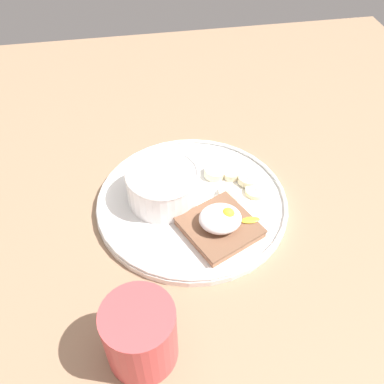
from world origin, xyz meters
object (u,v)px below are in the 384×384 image
(oatmeal_bowl, at_px, (163,185))
(banana_slice_right, at_px, (256,191))
(banana_slice_front, at_px, (229,192))
(coffee_mug, at_px, (140,334))
(toast_slice, at_px, (220,227))
(banana_slice_left, at_px, (248,180))
(banana_slice_inner, at_px, (215,172))
(poached_egg, at_px, (221,218))
(banana_slice_back, at_px, (232,174))

(oatmeal_bowl, height_order, banana_slice_right, oatmeal_bowl)
(banana_slice_front, bearing_deg, coffee_mug, -124.65)
(banana_slice_front, relative_size, banana_slice_right, 1.00)
(toast_slice, distance_m, banana_slice_front, 0.07)
(banana_slice_left, bearing_deg, banana_slice_inner, 152.12)
(banana_slice_right, relative_size, coffee_mug, 0.52)
(banana_slice_inner, height_order, coffee_mug, coffee_mug)
(toast_slice, bearing_deg, poached_egg, -1.21)
(oatmeal_bowl, xyz_separation_m, banana_slice_inner, (0.09, 0.04, -0.02))
(poached_egg, xyz_separation_m, banana_slice_back, (0.04, 0.11, -0.02))
(banana_slice_back, bearing_deg, toast_slice, -112.20)
(toast_slice, distance_m, banana_slice_inner, 0.12)
(banana_slice_front, height_order, banana_slice_left, banana_slice_left)
(poached_egg, bearing_deg, oatmeal_bowl, 132.81)
(toast_slice, relative_size, banana_slice_back, 4.66)
(banana_slice_back, distance_m, coffee_mug, 0.32)
(toast_slice, distance_m, banana_slice_left, 0.11)
(oatmeal_bowl, bearing_deg, poached_egg, -47.19)
(banana_slice_left, bearing_deg, toast_slice, -126.80)
(poached_egg, height_order, banana_slice_inner, poached_egg)
(poached_egg, distance_m, coffee_mug, 0.20)
(banana_slice_left, xyz_separation_m, banana_slice_right, (0.01, -0.02, -0.00))
(banana_slice_back, xyz_separation_m, coffee_mug, (-0.17, -0.26, 0.03))
(oatmeal_bowl, distance_m, banana_slice_front, 0.10)
(banana_slice_right, bearing_deg, oatmeal_bowl, 174.10)
(banana_slice_front, distance_m, banana_slice_left, 0.04)
(banana_slice_front, bearing_deg, banana_slice_right, -6.32)
(banana_slice_left, height_order, banana_slice_right, banana_slice_left)
(banana_slice_left, height_order, banana_slice_inner, banana_slice_inner)
(poached_egg, bearing_deg, banana_slice_front, 67.35)
(toast_slice, bearing_deg, coffee_mug, -128.70)
(banana_slice_back, xyz_separation_m, banana_slice_right, (0.03, -0.04, -0.00))
(banana_slice_back, bearing_deg, banana_slice_left, -39.00)
(banana_slice_back, bearing_deg, poached_egg, -111.53)
(banana_slice_inner, bearing_deg, oatmeal_bowl, -157.81)
(banana_slice_right, bearing_deg, banana_slice_inner, 137.85)
(poached_egg, relative_size, banana_slice_front, 1.92)
(poached_egg, distance_m, banana_slice_right, 0.10)
(poached_egg, bearing_deg, banana_slice_inner, 82.37)
(banana_slice_left, bearing_deg, coffee_mug, -128.02)
(oatmeal_bowl, bearing_deg, banana_slice_right, -5.90)
(banana_slice_front, height_order, banana_slice_right, banana_slice_front)
(banana_slice_back, relative_size, banana_slice_inner, 0.61)
(banana_slice_front, relative_size, banana_slice_inner, 1.03)
(poached_egg, relative_size, coffee_mug, 1.01)
(banana_slice_inner, bearing_deg, poached_egg, -97.63)
(oatmeal_bowl, relative_size, toast_slice, 0.88)
(banana_slice_front, xyz_separation_m, coffee_mug, (-0.16, -0.23, 0.03))
(oatmeal_bowl, relative_size, banana_slice_inner, 2.49)
(oatmeal_bowl, height_order, coffee_mug, coffee_mug)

